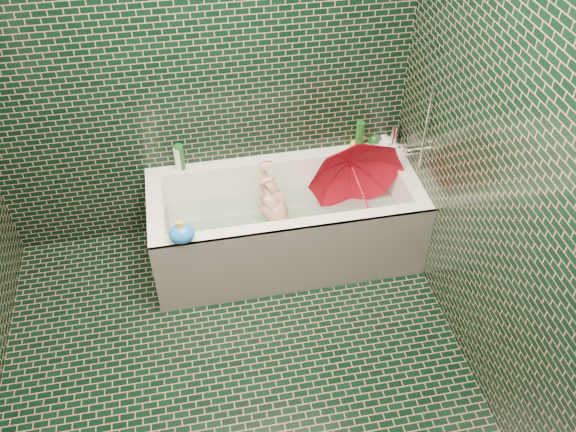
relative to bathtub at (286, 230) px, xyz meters
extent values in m
plane|color=black|center=(-0.45, -1.01, -0.21)|extent=(2.80, 2.80, 0.00)
plane|color=black|center=(-0.45, 0.39, 1.04)|extent=(2.80, 0.00, 2.80)
plane|color=black|center=(0.85, -1.01, 1.04)|extent=(0.00, 2.80, 2.80)
cube|color=white|center=(0.00, 0.02, -0.14)|extent=(1.70, 0.75, 0.15)
cube|color=white|center=(0.00, 0.34, 0.14)|extent=(1.70, 0.10, 0.40)
cube|color=white|center=(0.00, -0.31, 0.14)|extent=(1.70, 0.10, 0.40)
cube|color=white|center=(0.80, 0.02, 0.14)|extent=(0.10, 0.55, 0.40)
cube|color=white|center=(-0.80, 0.02, 0.14)|extent=(0.10, 0.55, 0.40)
cube|color=white|center=(0.00, -0.35, 0.06)|extent=(1.70, 0.02, 0.55)
cube|color=green|center=(0.00, 0.02, -0.06)|extent=(1.35, 0.47, 0.01)
cube|color=silver|center=(0.00, 0.02, 0.09)|extent=(1.48, 0.53, 0.00)
cylinder|color=silver|center=(0.83, 0.02, 0.52)|extent=(0.14, 0.05, 0.05)
cylinder|color=silver|center=(0.75, 0.08, 0.52)|extent=(0.05, 0.04, 0.04)
cylinder|color=silver|center=(0.82, -0.08, 0.74)|extent=(0.01, 0.01, 0.55)
imported|color=tan|center=(-0.04, -0.01, 0.10)|extent=(0.89, 0.47, 0.37)
imported|color=red|center=(0.47, -0.06, 0.33)|extent=(0.78, 0.70, 0.82)
imported|color=white|center=(0.78, 0.31, 0.34)|extent=(0.14, 0.14, 0.28)
imported|color=#451C69|center=(0.75, 0.36, 0.34)|extent=(0.10, 0.10, 0.19)
imported|color=#164E19|center=(0.70, 0.36, 0.34)|extent=(0.13, 0.13, 0.16)
cylinder|color=#164E19|center=(0.56, 0.31, 0.45)|extent=(0.06, 0.06, 0.22)
cylinder|color=silver|center=(0.80, 0.31, 0.42)|extent=(0.06, 0.06, 0.17)
cylinder|color=#164E19|center=(-0.62, 0.35, 0.43)|extent=(0.08, 0.08, 0.18)
cylinder|color=white|center=(-0.63, 0.35, 0.42)|extent=(0.06, 0.06, 0.16)
ellipsoid|color=yellow|center=(0.55, 0.34, 0.37)|extent=(0.09, 0.08, 0.07)
sphere|color=yellow|center=(0.59, 0.35, 0.41)|extent=(0.04, 0.04, 0.04)
cone|color=orange|center=(0.61, 0.35, 0.41)|extent=(0.02, 0.02, 0.02)
ellipsoid|color=#1B74F4|center=(-0.65, -0.33, 0.40)|extent=(0.16, 0.14, 0.12)
cylinder|color=yellow|center=(-0.65, -0.33, 0.47)|extent=(0.04, 0.04, 0.04)
camera|label=1|loc=(-0.54, -2.83, 2.77)|focal=38.00mm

